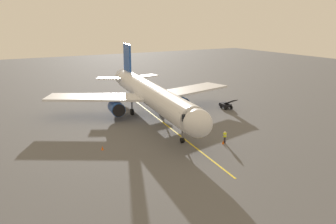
{
  "coord_description": "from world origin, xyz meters",
  "views": [
    {
      "loc": [
        25.2,
        51.6,
        16.52
      ],
      "look_at": [
        0.29,
        7.23,
        3.0
      ],
      "focal_mm": 37.73,
      "sensor_mm": 36.0,
      "label": 1
    }
  ],
  "objects_px": {
    "ground_crew_marshaller": "(225,137)",
    "safety_cone_nose_right": "(102,148)",
    "safety_cone_nose_left": "(223,142)",
    "belt_loader_near_nose": "(226,105)",
    "airplane": "(151,95)"
  },
  "relations": [
    {
      "from": "belt_loader_near_nose",
      "to": "safety_cone_nose_right",
      "type": "distance_m",
      "value": 29.31
    },
    {
      "from": "airplane",
      "to": "safety_cone_nose_right",
      "type": "relative_size",
      "value": 73.24
    },
    {
      "from": "ground_crew_marshaller",
      "to": "airplane",
      "type": "bearing_deg",
      "value": -79.96
    },
    {
      "from": "airplane",
      "to": "belt_loader_near_nose",
      "type": "relative_size",
      "value": 8.6
    },
    {
      "from": "airplane",
      "to": "belt_loader_near_nose",
      "type": "height_order",
      "value": "airplane"
    },
    {
      "from": "airplane",
      "to": "safety_cone_nose_left",
      "type": "bearing_deg",
      "value": 98.66
    },
    {
      "from": "ground_crew_marshaller",
      "to": "safety_cone_nose_left",
      "type": "distance_m",
      "value": 0.74
    },
    {
      "from": "ground_crew_marshaller",
      "to": "safety_cone_nose_right",
      "type": "bearing_deg",
      "value": -20.23
    },
    {
      "from": "safety_cone_nose_left",
      "to": "safety_cone_nose_right",
      "type": "bearing_deg",
      "value": -21.26
    },
    {
      "from": "belt_loader_near_nose",
      "to": "safety_cone_nose_right",
      "type": "relative_size",
      "value": 8.51
    },
    {
      "from": "ground_crew_marshaller",
      "to": "safety_cone_nose_right",
      "type": "xyz_separation_m",
      "value": [
        15.46,
        -5.7,
        -0.61
      ]
    },
    {
      "from": "airplane",
      "to": "ground_crew_marshaller",
      "type": "xyz_separation_m",
      "value": [
        -2.94,
        16.62,
        -3.12
      ]
    },
    {
      "from": "safety_cone_nose_left",
      "to": "safety_cone_nose_right",
      "type": "distance_m",
      "value": 16.18
    },
    {
      "from": "belt_loader_near_nose",
      "to": "safety_cone_nose_left",
      "type": "distance_m",
      "value": 19.9
    },
    {
      "from": "safety_cone_nose_left",
      "to": "safety_cone_nose_right",
      "type": "xyz_separation_m",
      "value": [
        15.08,
        -5.87,
        0.0
      ]
    }
  ]
}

